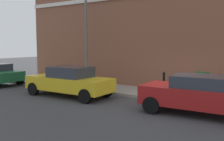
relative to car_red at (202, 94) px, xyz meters
The scene contains 8 objects.
ground 1.71m from the car_red, 71.64° to the left, with size 80.00×80.00×0.00m, color #38383A.
sidewalk 7.89m from the car_red, 71.69° to the left, with size 2.43×30.00×0.15m, color gray.
corner_building 9.84m from the car_red, 42.60° to the left, with size 6.30×13.55×8.43m.
car_red is the anchor object (origin of this frame).
car_yellow 6.35m from the car_red, 90.65° to the left, with size 1.82×4.45×1.48m.
utility_cabinet 2.69m from the car_red, 13.87° to the left, with size 0.46×0.61×1.15m.
bollard_near_cabinet 3.73m from the car_red, 43.21° to the left, with size 0.14×0.14×1.04m.
lamppost 8.24m from the car_red, 70.78° to the left, with size 0.20×0.44×5.72m.
Camera 1 is at (-9.93, -3.69, 2.54)m, focal length 41.23 mm.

